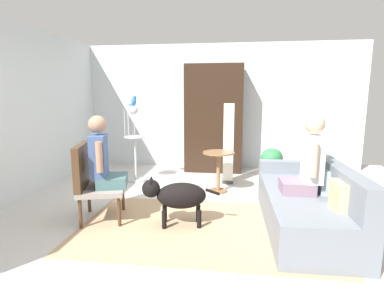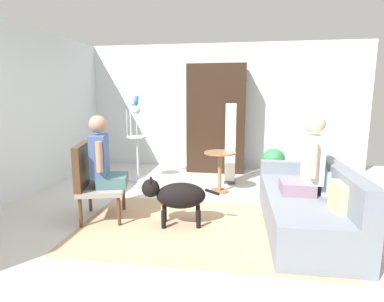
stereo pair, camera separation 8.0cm
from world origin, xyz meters
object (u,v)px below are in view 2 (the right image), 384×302
(armchair, at_px, (92,177))
(round_end_table, at_px, (220,165))
(couch, at_px, (307,205))
(dog, at_px, (177,195))
(armoire_cabinet, at_px, (217,119))
(potted_plant, at_px, (273,167))
(column_lamp, at_px, (230,144))
(bird_cage_stand, at_px, (137,144))
(parrot, at_px, (136,101))
(person_on_couch, at_px, (309,161))
(person_on_armchair, at_px, (103,158))

(armchair, relative_size, round_end_table, 1.46)
(couch, bearing_deg, dog, -173.81)
(dog, relative_size, armoire_cabinet, 0.43)
(couch, bearing_deg, potted_plant, 100.14)
(column_lamp, distance_m, armoire_cabinet, 1.06)
(bird_cage_stand, height_order, parrot, parrot)
(couch, xyz_separation_m, column_lamp, (-0.98, 1.80, 0.42))
(round_end_table, bearing_deg, person_on_couch, -48.86)
(couch, xyz_separation_m, dog, (-1.55, -0.17, 0.09))
(couch, relative_size, person_on_couch, 2.25)
(armchair, height_order, person_on_armchair, person_on_armchair)
(couch, height_order, armoire_cabinet, armoire_cabinet)
(bird_cage_stand, distance_m, armoire_cabinet, 1.76)
(couch, xyz_separation_m, person_on_couch, (-0.03, -0.02, 0.53))
(couch, height_order, potted_plant, couch)
(round_end_table, xyz_separation_m, bird_cage_stand, (-1.56, 0.48, 0.23))
(person_on_couch, xyz_separation_m, armoire_cabinet, (-1.28, 2.76, 0.27))
(armchair, relative_size, potted_plant, 1.37)
(person_on_couch, height_order, dog, person_on_couch)
(dog, bearing_deg, armchair, 177.79)
(couch, height_order, armchair, armchair)
(dog, height_order, column_lamp, column_lamp)
(person_on_couch, bearing_deg, potted_plant, 98.98)
(person_on_armchair, height_order, potted_plant, person_on_armchair)
(person_on_armchair, distance_m, round_end_table, 1.94)
(column_lamp, bearing_deg, bird_cage_stand, -177.12)
(round_end_table, bearing_deg, parrot, 162.82)
(couch, height_order, round_end_table, couch)
(armchair, relative_size, dog, 1.05)
(column_lamp, xyz_separation_m, armoire_cabinet, (-0.33, 0.93, 0.38))
(couch, height_order, column_lamp, column_lamp)
(parrot, bearing_deg, column_lamp, 2.89)
(person_on_couch, relative_size, bird_cage_stand, 0.67)
(armchair, xyz_separation_m, potted_plant, (2.39, 1.58, -0.15))
(parrot, bearing_deg, person_on_armchair, -84.50)
(dog, bearing_deg, person_on_couch, 5.42)
(person_on_couch, xyz_separation_m, column_lamp, (-0.96, 1.83, -0.11))
(armoire_cabinet, bearing_deg, armchair, -115.17)
(person_on_couch, height_order, person_on_armchair, person_on_couch)
(person_on_armchair, height_order, round_end_table, person_on_armchair)
(armchair, height_order, round_end_table, armchair)
(couch, bearing_deg, armoire_cabinet, 115.55)
(person_on_armchair, xyz_separation_m, potted_plant, (2.25, 1.54, -0.40))
(bird_cage_stand, height_order, column_lamp, column_lamp)
(person_on_armchair, relative_size, dog, 0.96)
(round_end_table, distance_m, parrot, 1.92)
(couch, xyz_separation_m, armchair, (-2.65, -0.13, 0.26))
(couch, relative_size, dog, 2.23)
(person_on_couch, distance_m, armoire_cabinet, 3.05)
(parrot, xyz_separation_m, armoire_cabinet, (1.37, 1.02, -0.38))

